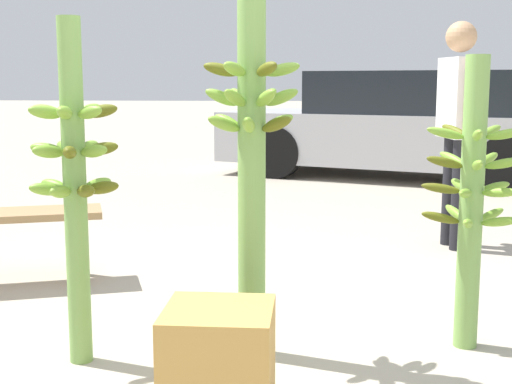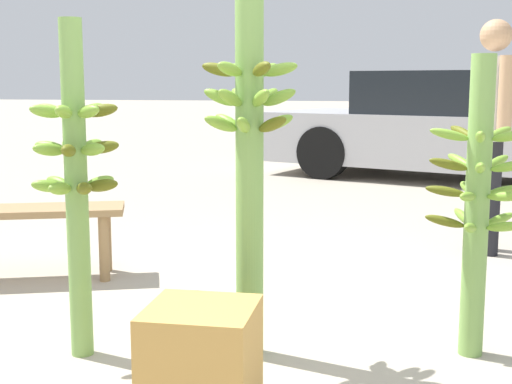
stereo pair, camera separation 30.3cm
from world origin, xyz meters
TOP-DOWN VIEW (x-y plane):
  - ground_plane at (0.00, 0.00)m, footprint 80.00×80.00m
  - banana_stalk_left at (-0.79, 0.09)m, footprint 0.37×0.37m
  - banana_stalk_center at (-0.09, 0.22)m, footprint 0.40×0.40m
  - banana_stalk_right at (0.84, 0.38)m, footprint 0.42×0.43m
  - vendor_person at (1.15, 2.31)m, footprint 0.24×0.58m
  - market_bench at (-1.65, 1.11)m, footprint 1.29×0.71m
  - parked_car at (1.30, 6.07)m, footprint 4.61×3.14m
  - produce_crate at (-0.15, -0.32)m, footprint 0.38×0.38m

SIDE VIEW (x-z plane):
  - ground_plane at x=0.00m, z-range 0.00..0.00m
  - produce_crate at x=-0.15m, z-range 0.00..0.38m
  - market_bench at x=-1.65m, z-range 0.14..0.57m
  - parked_car at x=1.30m, z-range -0.02..1.26m
  - banana_stalk_right at x=0.84m, z-range 0.04..1.30m
  - banana_stalk_left at x=-0.79m, z-range 0.07..1.47m
  - banana_stalk_center at x=-0.09m, z-range 0.07..1.64m
  - vendor_person at x=1.15m, z-range 0.15..1.71m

